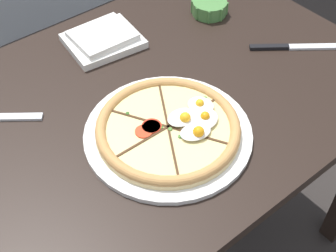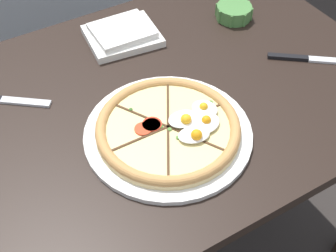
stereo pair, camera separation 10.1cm
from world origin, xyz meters
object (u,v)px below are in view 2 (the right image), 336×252
Objects in this scene: knife_spare at (7,100)px; ramekin_bowl at (234,12)px; dining_table at (148,131)px; napkin_folded at (122,34)px; knife_main at (315,59)px; pizza at (169,129)px.

ramekin_bowl is at bearing 38.59° from knife_spare.
napkin_folded is at bearing 75.97° from dining_table.
ramekin_bowl reaches higher than knife_main.
ramekin_bowl is 0.51× the size of knife_main.
dining_table is at bearing -155.95° from ramekin_bowl.
knife_main is 0.78m from knife_spare.
napkin_folded is (0.07, 0.37, -0.00)m from pizza.
napkin_folded is (-0.32, 0.07, -0.00)m from ramekin_bowl.
napkin_folded reaches higher than knife_main.
ramekin_bowl reaches higher than napkin_folded.
knife_main is at bearing 18.54° from knife_spare.
ramekin_bowl is 0.67m from knife_spare.
napkin_folded is 1.18× the size of knife_spare.
knife_spare is at bearing -179.36° from ramekin_bowl.
knife_spare is at bearing -161.85° from knife_main.
knife_main is 1.19× the size of knife_spare.
knife_spare is at bearing 133.43° from pizza.
pizza is 1.78× the size of knife_main.
pizza is (-0.01, -0.13, 0.13)m from dining_table.
ramekin_bowl is (0.39, 0.30, 0.00)m from pizza.
napkin_folded is at bearing 50.78° from knife_spare.
pizza is 0.49m from ramekin_bowl.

